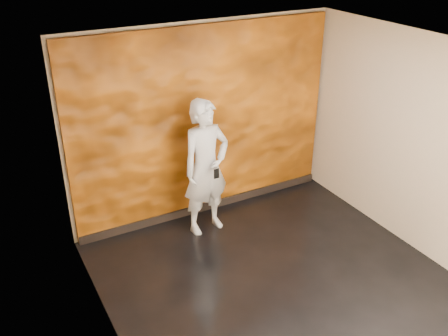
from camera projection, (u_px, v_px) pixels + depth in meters
room at (285, 181)px, 5.45m from camera, size 4.02×4.02×2.81m
feature_wall at (205, 124)px, 7.00m from camera, size 3.90×0.06×2.75m
baseboard at (208, 206)px, 7.56m from camera, size 3.90×0.04×0.12m
man at (206, 168)px, 6.71m from camera, size 0.75×0.54×1.92m
phone at (216, 174)px, 6.47m from camera, size 0.07×0.02×0.14m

